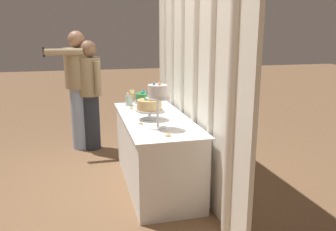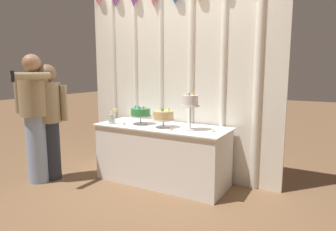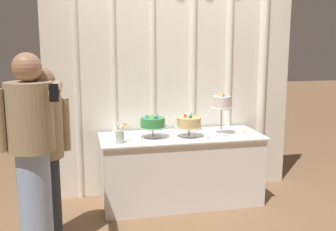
% 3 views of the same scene
% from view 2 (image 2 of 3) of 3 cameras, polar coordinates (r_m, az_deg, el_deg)
% --- Properties ---
extents(ground_plane, '(24.00, 24.00, 0.00)m').
position_cam_2_polar(ground_plane, '(3.87, -1.89, -13.08)').
color(ground_plane, '#846042').
extents(draped_curtain, '(2.82, 0.16, 2.82)m').
position_cam_2_polar(draped_curtain, '(4.00, 2.36, 9.57)').
color(draped_curtain, white).
rests_on(draped_curtain, ground_plane).
extents(cake_table, '(1.71, 0.68, 0.74)m').
position_cam_2_polar(cake_table, '(3.83, -1.13, -7.44)').
color(cake_table, white).
rests_on(cake_table, ground_plane).
extents(cake_display_leftmost, '(0.30, 0.30, 0.25)m').
position_cam_2_polar(cake_display_leftmost, '(3.87, -5.29, 0.51)').
color(cake_display_leftmost, '#B2B2B7').
rests_on(cake_display_leftmost, cake_table).
extents(cake_display_center, '(0.29, 0.29, 0.25)m').
position_cam_2_polar(cake_display_center, '(3.63, -0.87, -0.06)').
color(cake_display_center, silver).
rests_on(cake_display_center, cake_table).
extents(cake_display_rightmost, '(0.22, 0.22, 0.45)m').
position_cam_2_polar(cake_display_rightmost, '(3.45, 4.33, 2.39)').
color(cake_display_rightmost, silver).
rests_on(cake_display_rightmost, cake_table).
extents(flower_vase, '(0.12, 0.11, 0.20)m').
position_cam_2_polar(flower_vase, '(3.97, -10.70, -0.41)').
color(flower_vase, '#B2C1B2').
rests_on(flower_vase, cake_table).
extents(tealight_far_left, '(0.04, 0.04, 0.04)m').
position_cam_2_polar(tealight_far_left, '(3.85, -8.39, -1.62)').
color(tealight_far_left, beige).
rests_on(tealight_far_left, cake_table).
extents(tealight_near_left, '(0.04, 0.04, 0.03)m').
position_cam_2_polar(tealight_near_left, '(3.47, 0.60, -2.73)').
color(tealight_near_left, beige).
rests_on(tealight_near_left, cake_table).
extents(tealight_near_right, '(0.05, 0.05, 0.04)m').
position_cam_2_polar(tealight_near_right, '(3.42, 8.67, -2.96)').
color(tealight_near_right, beige).
rests_on(tealight_near_right, cake_table).
extents(guest_girl_blue_dress, '(0.51, 0.65, 1.64)m').
position_cam_2_polar(guest_girl_blue_dress, '(4.11, -24.22, 0.32)').
color(guest_girl_blue_dress, '#93ADD6').
rests_on(guest_girl_blue_dress, ground_plane).
extents(guest_man_pink_jacket, '(0.42, 0.42, 1.51)m').
position_cam_2_polar(guest_man_pink_jacket, '(4.14, -21.80, -0.25)').
color(guest_man_pink_jacket, '#282D38').
rests_on(guest_man_pink_jacket, ground_plane).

